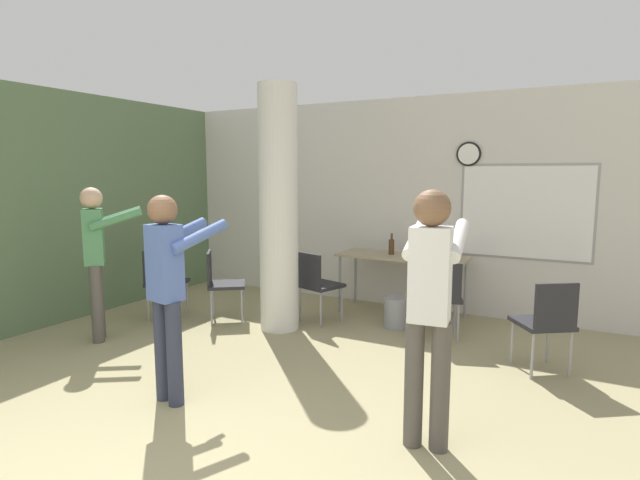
# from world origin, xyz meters

# --- Properties ---
(wall_left_accent) EXTENTS (0.12, 7.00, 2.80)m
(wall_left_accent) POSITION_xyz_m (-3.50, 2.50, 1.40)
(wall_left_accent) COLOR #5B7551
(wall_left_accent) RESTS_ON ground_plane
(wall_back) EXTENTS (8.00, 0.15, 2.80)m
(wall_back) POSITION_xyz_m (0.03, 5.06, 1.40)
(wall_back) COLOR silver
(wall_back) RESTS_ON ground_plane
(support_pillar) EXTENTS (0.45, 0.45, 2.80)m
(support_pillar) POSITION_xyz_m (-0.98, 3.36, 1.40)
(support_pillar) COLOR silver
(support_pillar) RESTS_ON ground_plane
(folding_table) EXTENTS (1.63, 0.62, 0.78)m
(folding_table) POSITION_xyz_m (0.10, 4.58, 0.72)
(folding_table) COLOR tan
(folding_table) RESTS_ON ground_plane
(bottle_on_table) EXTENTS (0.07, 0.07, 0.27)m
(bottle_on_table) POSITION_xyz_m (-0.05, 4.58, 0.88)
(bottle_on_table) COLOR #4C3319
(bottle_on_table) RESTS_ON folding_table
(waste_bin) EXTENTS (0.30, 0.30, 0.36)m
(waste_bin) POSITION_xyz_m (0.23, 4.03, 0.18)
(waste_bin) COLOR gray
(waste_bin) RESTS_ON ground_plane
(chair_table_right) EXTENTS (0.56, 0.56, 0.87)m
(chair_table_right) POSITION_xyz_m (0.78, 3.88, 0.51)
(chair_table_right) COLOR #232328
(chair_table_right) RESTS_ON ground_plane
(chair_by_left_wall) EXTENTS (0.57, 0.57, 0.87)m
(chair_by_left_wall) POSITION_xyz_m (-2.53, 3.04, 0.51)
(chair_by_left_wall) COLOR #232328
(chair_by_left_wall) RESTS_ON ground_plane
(chair_table_left) EXTENTS (0.55, 0.55, 0.87)m
(chair_table_left) POSITION_xyz_m (-0.71, 3.77, 0.51)
(chair_table_left) COLOR #232328
(chair_table_left) RESTS_ON ground_plane
(chair_near_pillar) EXTENTS (0.62, 0.62, 0.87)m
(chair_near_pillar) POSITION_xyz_m (-1.78, 3.28, 0.51)
(chair_near_pillar) COLOR #232328
(chair_near_pillar) RESTS_ON ground_plane
(chair_mid_room) EXTENTS (0.61, 0.61, 0.87)m
(chair_mid_room) POSITION_xyz_m (1.87, 3.36, 0.51)
(chair_mid_room) COLOR #232328
(chair_mid_room) RESTS_ON ground_plane
(person_watching_back) EXTENTS (0.63, 0.64, 1.67)m
(person_watching_back) POSITION_xyz_m (-2.48, 2.10, 0.98)
(person_watching_back) COLOR #514C47
(person_watching_back) RESTS_ON ground_plane
(person_playing_front) EXTENTS (0.45, 0.67, 1.65)m
(person_playing_front) POSITION_xyz_m (-0.71, 1.36, 0.97)
(person_playing_front) COLOR #2D3347
(person_playing_front) RESTS_ON ground_plane
(person_playing_side) EXTENTS (0.43, 0.66, 1.72)m
(person_playing_side) POSITION_xyz_m (1.27, 1.67, 1.01)
(person_playing_side) COLOR #514C47
(person_playing_side) RESTS_ON ground_plane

